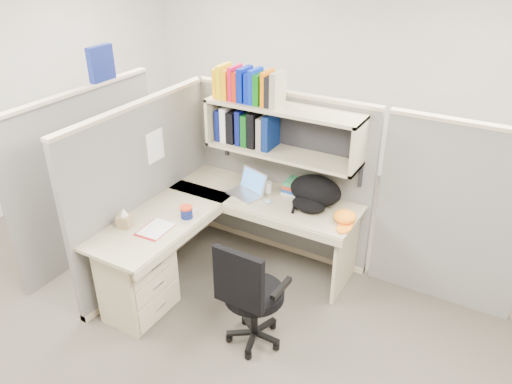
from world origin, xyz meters
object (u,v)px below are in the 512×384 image
Objects in this scene: laptop at (245,184)px; snack_canister at (187,212)px; desk at (173,258)px; backpack at (313,194)px; task_chair at (251,310)px.

snack_canister is (-0.22, -0.58, -0.06)m from laptop.
backpack is at bearing 46.17° from desk.
backpack is (0.62, 0.10, 0.02)m from laptop.
desk is 16.30× the size of snack_canister.
snack_canister is 0.11× the size of task_chair.
backpack is (0.86, 0.89, 0.43)m from desk.
laptop is at bearing 69.29° from snack_canister.
snack_canister is at bearing -140.97° from backpack.
task_chair is at bearing -8.76° from desk.
laptop reaches higher than desk.
laptop is at bearing -170.82° from backpack.
laptop is 0.68× the size of backpack.
backpack reaches higher than laptop.
desk is at bearing -133.76° from backpack.
backpack is 0.48× the size of task_chair.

